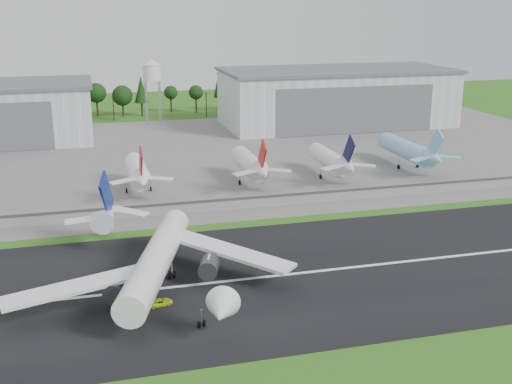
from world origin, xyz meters
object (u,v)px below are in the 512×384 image
object	(u,v)px
ground_vehicle	(160,302)
parked_jet_skyblue	(411,151)
main_airliner	(158,267)
parked_jet_red_a	(138,173)
parked_jet_red_b	(252,165)
parked_jet_navy	(333,161)

from	to	relation	value
ground_vehicle	parked_jet_skyblue	bearing A→B (deg)	-60.96
main_airliner	parked_jet_skyblue	world-z (taller)	main_airliner
parked_jet_red_a	parked_jet_skyblue	bearing A→B (deg)	3.20
main_airliner	ground_vehicle	xyz separation A→B (m)	(-0.49, -6.91, -4.15)
main_airliner	parked_jet_red_b	world-z (taller)	main_airliner
parked_jet_red_a	parked_jet_red_b	size ratio (longest dim) A/B	1.00
parked_jet_red_b	parked_jet_navy	world-z (taller)	parked_jet_red_b
ground_vehicle	parked_jet_navy	distance (m)	97.09
parked_jet_red_b	parked_jet_skyblue	size ratio (longest dim) A/B	0.84
parked_jet_red_b	parked_jet_navy	size ratio (longest dim) A/B	1.00
parked_jet_red_b	parked_jet_skyblue	distance (m)	55.97
main_airliner	parked_jet_red_a	size ratio (longest dim) A/B	1.85
parked_jet_red_b	parked_jet_skyblue	world-z (taller)	parked_jet_skyblue
main_airliner	parked_jet_red_b	size ratio (longest dim) A/B	1.85
ground_vehicle	parked_jet_navy	world-z (taller)	parked_jet_navy
parked_jet_red_a	ground_vehicle	bearing A→B (deg)	-92.04
ground_vehicle	parked_jet_navy	size ratio (longest dim) A/B	0.15
parked_jet_red_b	parked_jet_red_a	bearing A→B (deg)	-179.99
ground_vehicle	parked_jet_navy	xyz separation A→B (m)	(62.77, 73.87, 5.37)
main_airliner	parked_jet_red_b	bearing A→B (deg)	-100.47
ground_vehicle	parked_jet_red_b	xyz separation A→B (m)	(36.53, 73.90, 5.55)
ground_vehicle	parked_jet_red_a	bearing A→B (deg)	-13.54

